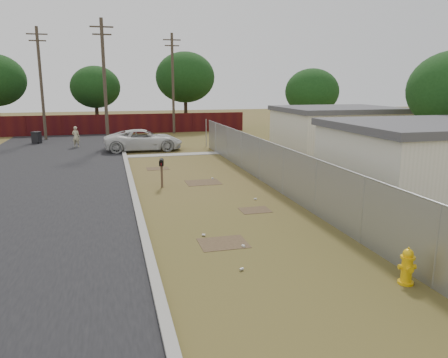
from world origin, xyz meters
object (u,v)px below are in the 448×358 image
object	(u,v)px
mailbox	(162,165)
pickup_truck	(144,140)
pedestrian	(76,137)
fire_hydrant	(407,267)
trash_bin	(37,137)

from	to	relation	value
mailbox	pickup_truck	world-z (taller)	pickup_truck
mailbox	pedestrian	world-z (taller)	pedestrian
mailbox	pickup_truck	xyz separation A→B (m)	(0.09, 11.37, -0.28)
fire_hydrant	trash_bin	distance (m)	30.73
fire_hydrant	pedestrian	size ratio (longest dim) A/B	0.59
fire_hydrant	pickup_truck	bearing A→B (deg)	100.70
fire_hydrant	pickup_truck	distance (m)	22.97
mailbox	pedestrian	distance (m)	14.91
pickup_truck	mailbox	bearing A→B (deg)	-179.82
pedestrian	trash_bin	world-z (taller)	pedestrian
mailbox	trash_bin	size ratio (longest dim) A/B	1.39
pickup_truck	fire_hydrant	bearing A→B (deg)	-168.68
pickup_truck	pedestrian	xyz separation A→B (m)	(-4.65, 2.82, 0.03)
mailbox	pickup_truck	bearing A→B (deg)	89.55
pickup_truck	pedestrian	world-z (taller)	pedestrian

